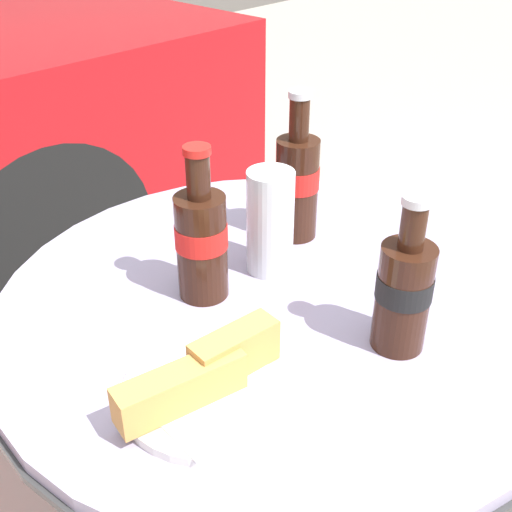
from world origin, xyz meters
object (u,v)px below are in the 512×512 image
at_px(cola_bottle_center, 297,182).
at_px(drinking_glass, 270,226).
at_px(bistro_table, 275,371).
at_px(cola_bottle_right, 201,240).
at_px(cola_bottle_left, 404,291).
at_px(lunch_plate_near, 209,382).

bearing_deg(cola_bottle_center, drinking_glass, -160.20).
xyz_separation_m(bistro_table, cola_bottle_right, (-0.06, 0.08, 0.22)).
bearing_deg(cola_bottle_right, cola_bottle_left, -71.15).
bearing_deg(bistro_table, cola_bottle_right, 127.82).
bearing_deg(lunch_plate_near, bistro_table, 20.16).
relative_size(cola_bottle_center, lunch_plate_near, 1.09).
height_order(cola_bottle_right, drinking_glass, cola_bottle_right).
height_order(cola_bottle_right, cola_bottle_center, cola_bottle_center).
relative_size(cola_bottle_left, cola_bottle_right, 0.94).
distance_m(bistro_table, lunch_plate_near, 0.27).
bearing_deg(cola_bottle_right, bistro_table, -52.18).
distance_m(cola_bottle_left, cola_bottle_right, 0.27).
xyz_separation_m(cola_bottle_left, cola_bottle_center, (0.13, 0.27, 0.01)).
height_order(cola_bottle_center, lunch_plate_near, cola_bottle_center).
bearing_deg(drinking_glass, cola_bottle_center, 19.80).
bearing_deg(drinking_glass, cola_bottle_left, -95.38).
bearing_deg(bistro_table, cola_bottle_left, -81.79).
bearing_deg(cola_bottle_center, cola_bottle_left, -115.00).
relative_size(bistro_table, cola_bottle_center, 3.35).
distance_m(cola_bottle_right, cola_bottle_center, 0.22).
distance_m(cola_bottle_left, lunch_plate_near, 0.26).
relative_size(bistro_table, cola_bottle_left, 3.84).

